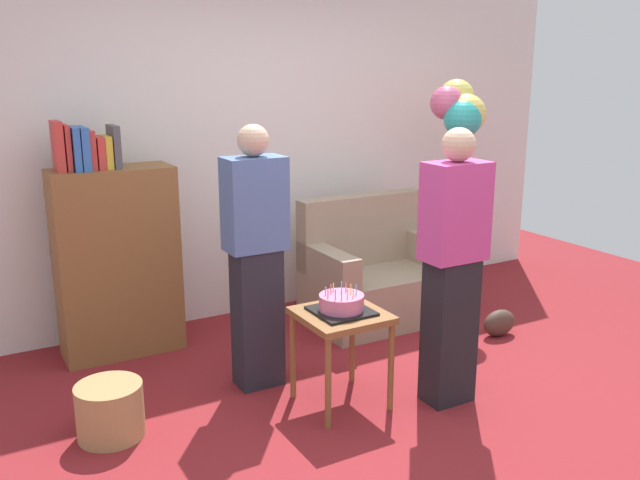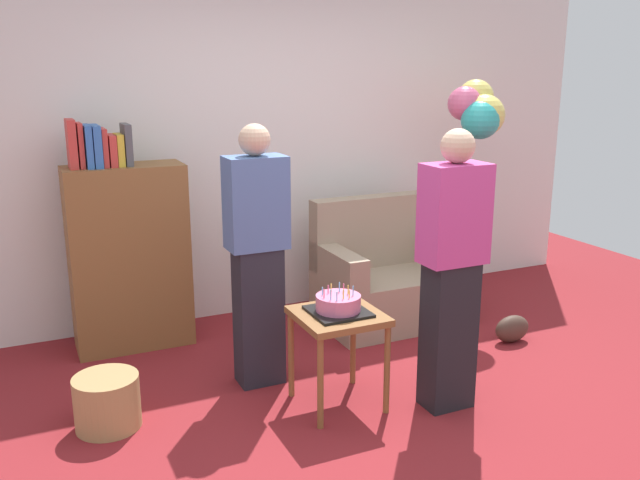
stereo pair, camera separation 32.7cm
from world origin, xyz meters
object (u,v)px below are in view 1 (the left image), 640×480
side_table (341,326)px  wicker_basket (110,411)px  couch (375,277)px  person_holding_cake (452,267)px  handbag (499,323)px  balloon_bunch (459,109)px  birthday_cake (341,304)px  person_blowing_candles (256,257)px  bookshelf (116,257)px

side_table → wicker_basket: 1.35m
couch → side_table: size_ratio=1.91×
person_holding_cake → wicker_basket: person_holding_cake is taller
handbag → balloon_bunch: (0.12, 0.70, 1.52)m
birthday_cake → handbag: size_ratio=1.14×
person_blowing_candles → person_holding_cake: (0.89, -0.75, 0.00)m
person_blowing_candles → side_table: bearing=-68.4°
handbag → person_blowing_candles: bearing=174.8°
couch → handbag: 1.00m
side_table → balloon_bunch: size_ratio=0.31×
birthday_cake → handbag: (1.56, 0.31, -0.53)m
couch → side_table: 1.45m
birthday_cake → person_blowing_candles: person_blowing_candles is taller
birthday_cake → person_blowing_candles: 0.61m
birthday_cake → wicker_basket: size_ratio=0.89×
side_table → birthday_cake: size_ratio=1.80×
bookshelf → birthday_cake: size_ratio=5.06×
side_table → person_holding_cake: person_holding_cake is taller
couch → handbag: size_ratio=3.93×
side_table → person_holding_cake: 0.73m
person_holding_cake → handbag: 1.36m
birthday_cake → person_holding_cake: 0.67m
wicker_basket → balloon_bunch: balloon_bunch is taller
side_table → wicker_basket: size_ratio=1.60×
bookshelf → handbag: 2.80m
birthday_cake → person_holding_cake: (0.58, -0.28, 0.21)m
birthday_cake → balloon_bunch: (1.69, 1.01, 0.99)m
bookshelf → birthday_cake: bearing=-56.3°
bookshelf → balloon_bunch: size_ratio=0.87×
bookshelf → birthday_cake: 1.70m
person_holding_cake → wicker_basket: 2.06m
birthday_cake → person_holding_cake: person_holding_cake is taller
couch → wicker_basket: couch is taller
person_blowing_candles → bookshelf: bearing=112.1°
side_table → person_holding_cake: (0.58, -0.28, 0.34)m
handbag → person_holding_cake: bearing=-149.5°
side_table → wicker_basket: (-1.28, 0.30, -0.34)m
balloon_bunch → person_holding_cake: bearing=-130.8°
bookshelf → person_holding_cake: 2.27m
handbag → couch: bearing=127.8°
bookshelf → birthday_cake: (0.94, -1.41, -0.06)m
couch → handbag: (0.59, -0.77, -0.24)m
bookshelf → balloon_bunch: bearing=-8.7°
side_table → wicker_basket: side_table is taller
bookshelf → wicker_basket: (-0.34, -1.11, -0.54)m
balloon_bunch → couch: bearing=175.0°
bookshelf → wicker_basket: bookshelf is taller
person_blowing_candles → wicker_basket: (-0.96, -0.18, -0.68)m
couch → balloon_bunch: size_ratio=0.59×
couch → wicker_basket: (-2.25, -0.77, -0.19)m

